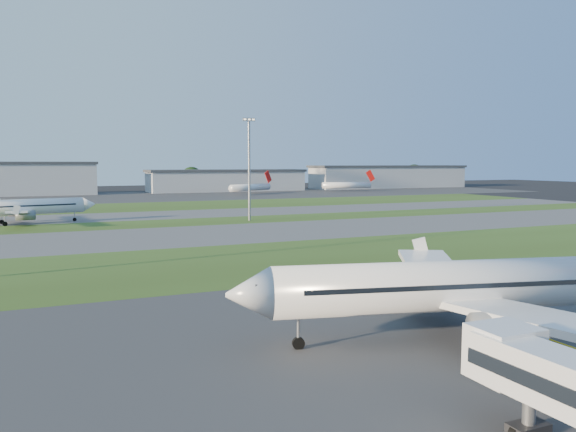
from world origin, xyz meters
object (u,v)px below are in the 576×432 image
mini_jet_near (251,187)px  airliner_parked (472,286)px  mini_jet_far (347,185)px  light_mast_centre (249,162)px  airliner_taxiing (17,208)px

mini_jet_near → airliner_parked: bearing=-133.4°
mini_jet_far → light_mast_centre: bearing=-119.0°
airliner_parked → mini_jet_far: airliner_parked is taller
airliner_parked → mini_jet_near: airliner_parked is taller
mini_jet_near → mini_jet_far: same height
mini_jet_far → light_mast_centre: (-95.67, -118.48, 11.53)m
airliner_parked → airliner_taxiing: airliner_parked is taller
light_mast_centre → airliner_parked: bearing=-99.1°
mini_jet_near → light_mast_centre: (-41.29, -113.76, 11.53)m
airliner_parked → light_mast_centre: size_ratio=1.55×
airliner_parked → mini_jet_near: (57.06, 212.00, -1.16)m
airliner_taxiing → airliner_parked: bearing=97.9°
airliner_taxiing → mini_jet_far: size_ratio=1.27×
airliner_parked → mini_jet_far: 243.71m
mini_jet_near → mini_jet_far: size_ratio=0.91×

